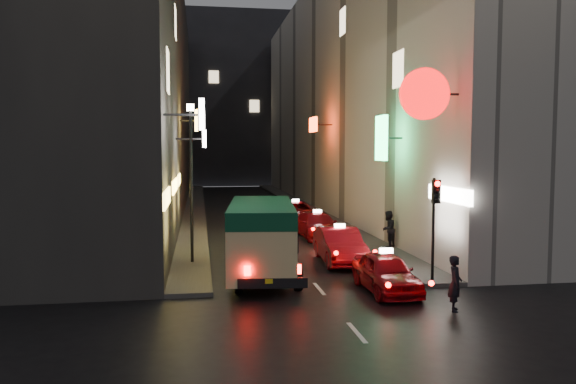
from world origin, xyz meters
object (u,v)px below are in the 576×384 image
pedestrian_crossing (455,280)px  minibus (261,231)px  taxi_near (386,269)px  traffic_light (435,207)px  lamp_post (191,172)px

pedestrian_crossing → minibus: bearing=65.8°
minibus → pedestrian_crossing: 7.12m
taxi_near → pedestrian_crossing: 2.70m
traffic_light → lamp_post: lamp_post is taller
pedestrian_crossing → lamp_post: 11.03m
pedestrian_crossing → traffic_light: size_ratio=0.52×
pedestrian_crossing → lamp_post: (-7.50, 7.59, 2.81)m
lamp_post → pedestrian_crossing: bearing=-45.3°
taxi_near → traffic_light: bearing=18.9°
minibus → taxi_near: 4.68m
minibus → lamp_post: size_ratio=1.04×
minibus → traffic_light: 6.11m
minibus → taxi_near: (3.77, -2.60, -0.97)m
minibus → pedestrian_crossing: (5.01, -4.99, -0.80)m
traffic_light → taxi_near: bearing=-161.1°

